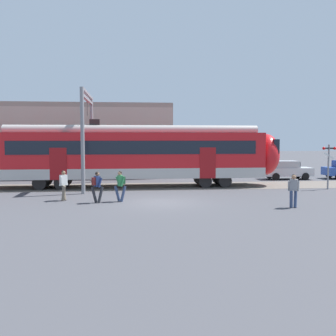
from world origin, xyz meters
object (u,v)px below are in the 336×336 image
pedestrian_white (63,183)px  pedestrian_green (121,183)px  crossing_signal (329,159)px  parked_car_silver (287,170)px  pedestrian_grey (294,188)px  commuter_train (8,155)px  pedestrian_navy (97,184)px

pedestrian_white → pedestrian_green: size_ratio=1.00×
crossing_signal → pedestrian_white: bearing=-169.8°
parked_car_silver → crossing_signal: crossing_signal is taller
pedestrian_green → pedestrian_grey: size_ratio=1.00×
commuter_train → crossing_signal: size_ratio=12.68×
pedestrian_white → pedestrian_green: (3.12, -0.68, 0.00)m
pedestrian_green → parked_car_silver: (13.60, 10.25, -0.21)m
commuter_train → pedestrian_grey: (16.16, -9.23, -1.26)m
parked_car_silver → crossing_signal: size_ratio=1.34×
pedestrian_navy → pedestrian_green: (1.24, 0.29, 0.00)m
pedestrian_grey → parked_car_silver: size_ratio=0.41×
commuter_train → pedestrian_grey: commuter_train is taller
pedestrian_white → parked_car_silver: size_ratio=0.41×
pedestrian_green → crossing_signal: crossing_signal is taller
pedestrian_navy → pedestrian_green: same height
parked_car_silver → crossing_signal: bearing=-88.9°
commuter_train → pedestrian_navy: commuter_train is taller
pedestrian_navy → pedestrian_grey: 10.03m
pedestrian_white → pedestrian_green: bearing=-12.3°
pedestrian_green → crossing_signal: bearing=15.1°
pedestrian_navy → crossing_signal: (14.96, 3.99, 1.02)m
commuter_train → pedestrian_green: size_ratio=22.83×
commuter_train → pedestrian_white: size_ratio=22.83×
crossing_signal → parked_car_silver: bearing=91.1°
pedestrian_white → pedestrian_green: same height
pedestrian_green → crossing_signal: size_ratio=0.56×
crossing_signal → pedestrian_green: bearing=-164.9°
crossing_signal → pedestrian_navy: bearing=-165.1°
parked_car_silver → crossing_signal: 6.67m
pedestrian_white → pedestrian_green: 3.20m
parked_car_silver → pedestrian_grey: bearing=-111.4°
commuter_train → pedestrian_white: bearing=-51.8°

